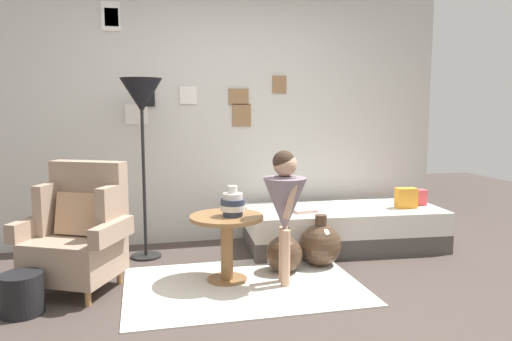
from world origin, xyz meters
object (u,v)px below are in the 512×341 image
floor_lamp (142,104)px  person_child (285,201)px  armchair (79,233)px  side_table (227,234)px  book_on_daybed (304,211)px  daybed (343,228)px  vase_striped (233,204)px  demijohn_near (284,254)px  magazine_basket (22,294)px  demijohn_far (320,244)px

floor_lamp → person_child: bearing=-43.0°
armchair → side_table: (1.12, -0.10, -0.05)m
armchair → floor_lamp: size_ratio=0.59×
book_on_daybed → side_table: bearing=-146.1°
daybed → vase_striped: bearing=-150.8°
vase_striped → floor_lamp: size_ratio=0.15×
side_table → demijohn_near: side_table is taller
person_child → armchair: bearing=169.6°
side_table → demijohn_near: 0.56m
armchair → daybed: 2.49m
floor_lamp → side_table: bearing=-51.7°
armchair → demijohn_near: armchair is taller
magazine_basket → demijohn_near: bearing=11.5°
vase_striped → floor_lamp: bearing=129.1°
vase_striped → magazine_basket: 1.60m
daybed → side_table: (-1.29, -0.66, 0.19)m
magazine_basket → person_child: bearing=3.8°
demijohn_far → person_child: bearing=-139.9°
demijohn_far → daybed: bearing=48.4°
daybed → magazine_basket: bearing=-160.5°
side_table → vase_striped: bearing=-35.1°
vase_striped → book_on_daybed: 1.02m
side_table → floor_lamp: bearing=128.3°
magazine_basket → floor_lamp: bearing=53.1°
demijohn_near → demijohn_far: demijohn_far is taller
daybed → magazine_basket: size_ratio=6.96×
floor_lamp → person_child: floor_lamp is taller
daybed → armchair: bearing=-166.8°
person_child → demijohn_far: size_ratio=2.32×
side_table → floor_lamp: size_ratio=0.36×
side_table → book_on_daybed: size_ratio=2.67×
armchair → person_child: 1.59m
demijohn_near → daybed: bearing=36.3°
book_on_daybed → magazine_basket: (-2.30, -0.88, -0.28)m
person_child → floor_lamp: bearing=137.0°
demijohn_near → magazine_basket: (-1.96, -0.40, -0.02)m
book_on_daybed → demijohn_near: book_on_daybed is taller
side_table → vase_striped: (0.04, -0.03, 0.25)m
person_child → demijohn_far: (0.44, 0.37, -0.48)m
side_table → demijohn_near: size_ratio=1.47×
floor_lamp → book_on_daybed: bearing=-8.8°
person_child → book_on_daybed: size_ratio=4.82×
book_on_daybed → person_child: bearing=-119.2°
floor_lamp → person_child: (1.05, -0.98, -0.75)m
armchair → book_on_daybed: size_ratio=4.41×
daybed → vase_striped: size_ratio=8.08×
side_table → book_on_daybed: side_table is taller
floor_lamp → demijohn_far: bearing=-22.1°
daybed → side_table: side_table is taller
person_child → side_table: bearing=156.4°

